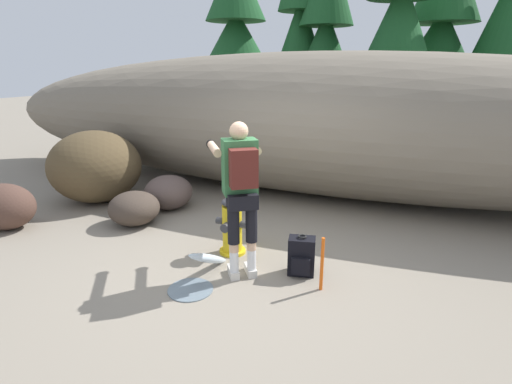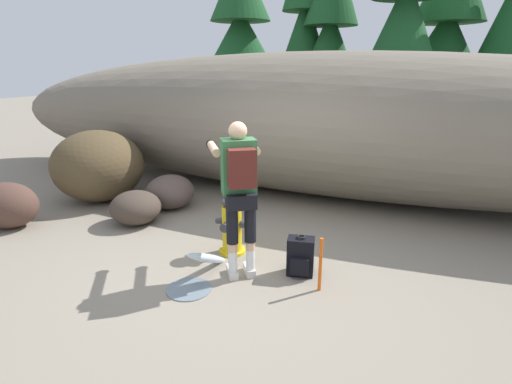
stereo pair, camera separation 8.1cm
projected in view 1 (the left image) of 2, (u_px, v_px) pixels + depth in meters
name	position (u px, v px, depth m)	size (l,w,h in m)	color
ground_plane	(239.00, 268.00, 4.78)	(56.00, 56.00, 0.04)	gray
dirt_embankment	(319.00, 124.00, 7.36)	(14.93, 3.20, 2.54)	#756B5B
fire_hydrant	(232.00, 226.00, 5.03)	(0.43, 0.38, 0.78)	gold
hydrant_water_jet	(205.00, 265.00, 4.50)	(0.48, 1.09, 0.54)	silver
utility_worker	(240.00, 181.00, 4.30)	(0.90, 1.00, 1.73)	beige
spare_backpack	(301.00, 256.00, 4.55)	(0.34, 0.33, 0.47)	black
boulder_large	(95.00, 166.00, 6.95)	(1.54, 1.57, 1.24)	brown
boulder_mid	(168.00, 192.00, 6.65)	(0.80, 0.80, 0.56)	#51413C
boulder_small	(134.00, 208.00, 5.99)	(0.75, 0.76, 0.50)	#3F342B
boulder_outlier	(3.00, 207.00, 5.78)	(0.89, 0.68, 0.68)	#4D352B
pine_tree_far_left	(236.00, 33.00, 12.80)	(2.96, 2.96, 5.74)	#47331E
pine_tree_left	(301.00, 27.00, 11.66)	(2.09, 2.09, 6.35)	#47331E
pine_tree_center	(325.00, 41.00, 11.28)	(2.33, 2.33, 5.62)	#47331E
pine_tree_right	(400.00, 18.00, 9.52)	(2.55, 2.55, 6.42)	#47331E
pine_tree_far_right	(440.00, 38.00, 11.01)	(2.92, 2.92, 5.65)	#47331E
survey_stake	(322.00, 264.00, 4.19)	(0.04, 0.04, 0.60)	#E55914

